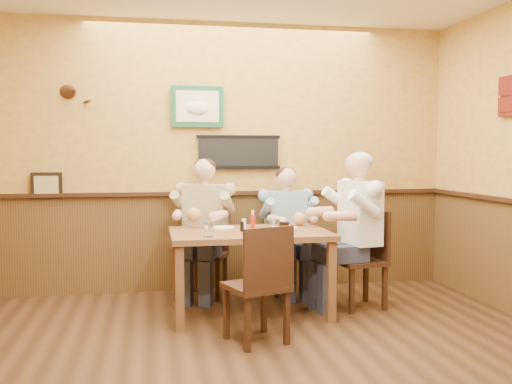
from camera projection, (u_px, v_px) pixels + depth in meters
room at (277, 116)px, 3.70m from camera, size 5.02×5.03×2.81m
dining_table at (249, 241)px, 5.08m from camera, size 1.40×0.90×0.75m
chair_back_left at (206, 253)px, 5.72m from camera, size 0.52×0.52×0.87m
chair_back_right at (286, 254)px, 5.85m from camera, size 0.41×0.41×0.82m
chair_right_end at (359, 259)px, 5.31m from camera, size 0.48×0.48×0.91m
chair_near_side at (256, 283)px, 4.34m from camera, size 0.53×0.53×0.90m
diner_tan_shirt at (205, 235)px, 5.71m from camera, size 0.74×0.74×1.25m
diner_blue_polo at (286, 237)px, 5.83m from camera, size 0.59×0.59×1.16m
diner_white_elder at (360, 238)px, 5.29m from camera, size 0.69×0.69×1.30m
water_glass_left at (208, 230)px, 4.72m from camera, size 0.10×0.10×0.12m
water_glass_mid at (275, 227)px, 4.86m from camera, size 0.09×0.09×0.13m
cola_tumbler at (284, 228)px, 4.86m from camera, size 0.11×0.11×0.11m
hot_sauce_bottle at (253, 222)px, 5.02m from camera, size 0.05×0.05×0.17m
salt_shaker at (244, 224)px, 5.17m from camera, size 0.04×0.04×0.10m
pepper_shaker at (242, 227)px, 5.04m from camera, size 0.04×0.04×0.08m
plate_far_left at (222, 227)px, 5.24m from camera, size 0.28×0.28×0.01m
plate_far_right at (284, 228)px, 5.23m from camera, size 0.25×0.25×0.02m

